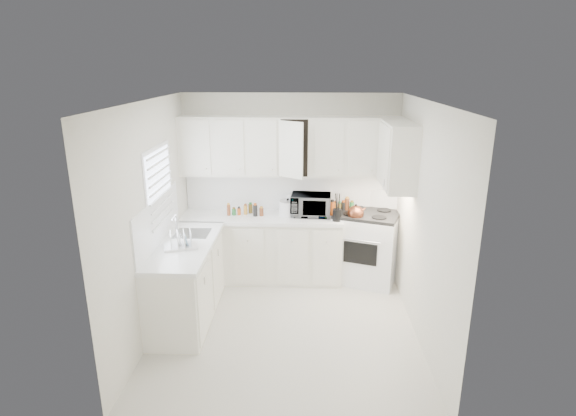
{
  "coord_description": "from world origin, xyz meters",
  "views": [
    {
      "loc": [
        0.22,
        -4.81,
        2.95
      ],
      "look_at": [
        0.0,
        0.7,
        1.25
      ],
      "focal_mm": 28.92,
      "sensor_mm": 36.0,
      "label": 1
    }
  ],
  "objects_px": {
    "tea_kettle": "(356,212)",
    "utensil_crock": "(337,207)",
    "rice_cooker": "(288,207)",
    "microwave": "(311,203)",
    "dish_rack": "(180,239)",
    "stove": "(366,237)"
  },
  "relations": [
    {
      "from": "rice_cooker",
      "to": "microwave",
      "type": "bearing_deg",
      "value": 19.06
    },
    {
      "from": "rice_cooker",
      "to": "utensil_crock",
      "type": "height_order",
      "value": "utensil_crock"
    },
    {
      "from": "rice_cooker",
      "to": "stove",
      "type": "bearing_deg",
      "value": 15.49
    },
    {
      "from": "utensil_crock",
      "to": "dish_rack",
      "type": "bearing_deg",
      "value": -151.37
    },
    {
      "from": "tea_kettle",
      "to": "utensil_crock",
      "type": "relative_size",
      "value": 0.69
    },
    {
      "from": "tea_kettle",
      "to": "utensil_crock",
      "type": "height_order",
      "value": "utensil_crock"
    },
    {
      "from": "rice_cooker",
      "to": "dish_rack",
      "type": "distance_m",
      "value": 1.71
    },
    {
      "from": "tea_kettle",
      "to": "dish_rack",
      "type": "height_order",
      "value": "tea_kettle"
    },
    {
      "from": "stove",
      "to": "tea_kettle",
      "type": "distance_m",
      "value": 0.48
    },
    {
      "from": "rice_cooker",
      "to": "dish_rack",
      "type": "relative_size",
      "value": 0.65
    },
    {
      "from": "microwave",
      "to": "dish_rack",
      "type": "bearing_deg",
      "value": -136.84
    },
    {
      "from": "stove",
      "to": "utensil_crock",
      "type": "bearing_deg",
      "value": -137.1
    },
    {
      "from": "tea_kettle",
      "to": "microwave",
      "type": "relative_size",
      "value": 0.5
    },
    {
      "from": "stove",
      "to": "rice_cooker",
      "type": "bearing_deg",
      "value": -162.27
    },
    {
      "from": "microwave",
      "to": "dish_rack",
      "type": "xyz_separation_m",
      "value": [
        -1.51,
        -1.24,
        -0.08
      ]
    },
    {
      "from": "stove",
      "to": "dish_rack",
      "type": "bearing_deg",
      "value": -132.97
    },
    {
      "from": "tea_kettle",
      "to": "rice_cooker",
      "type": "relative_size",
      "value": 1.11
    },
    {
      "from": "tea_kettle",
      "to": "rice_cooker",
      "type": "xyz_separation_m",
      "value": [
        -0.92,
        0.19,
        0.01
      ]
    },
    {
      "from": "microwave",
      "to": "rice_cooker",
      "type": "distance_m",
      "value": 0.32
    },
    {
      "from": "tea_kettle",
      "to": "utensil_crock",
      "type": "bearing_deg",
      "value": 168.8
    },
    {
      "from": "stove",
      "to": "tea_kettle",
      "type": "relative_size",
      "value": 4.77
    },
    {
      "from": "tea_kettle",
      "to": "microwave",
      "type": "bearing_deg",
      "value": 143.92
    }
  ]
}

